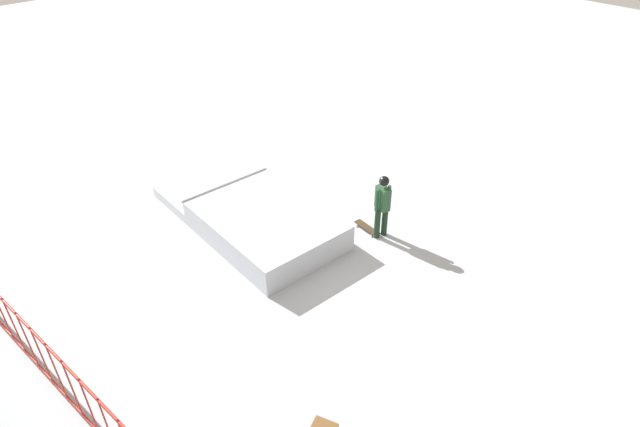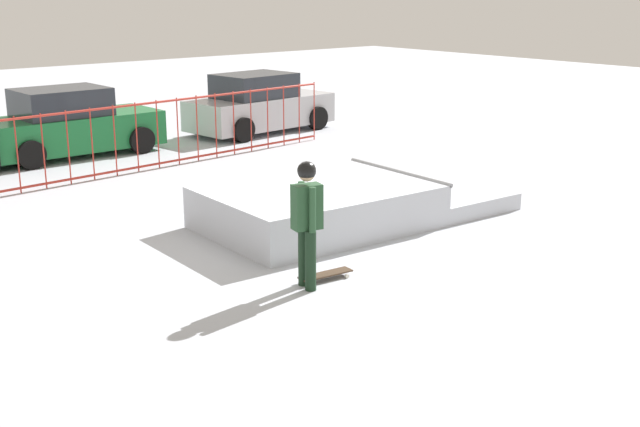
% 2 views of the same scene
% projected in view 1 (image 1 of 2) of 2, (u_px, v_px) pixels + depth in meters
% --- Properties ---
extents(ground_plane, '(60.00, 60.00, 0.00)m').
position_uv_depth(ground_plane, '(289.00, 242.00, 13.46)').
color(ground_plane, '#B2B7C1').
extents(skate_ramp, '(5.53, 2.89, 0.74)m').
position_uv_depth(skate_ramp, '(255.00, 218.00, 13.75)').
color(skate_ramp, silver).
rests_on(skate_ramp, ground).
extents(skater, '(0.42, 0.43, 1.73)m').
position_uv_depth(skater, '(383.00, 202.00, 13.11)').
color(skater, black).
rests_on(skater, ground).
extents(skateboard, '(0.82, 0.32, 0.09)m').
position_uv_depth(skateboard, '(367.00, 228.00, 13.83)').
color(skateboard, '#3F2D1E').
rests_on(skateboard, ground).
extents(perimeter_fence, '(11.23, 1.10, 1.50)m').
position_uv_depth(perimeter_fence, '(35.00, 348.00, 9.63)').
color(perimeter_fence, '#B22D23').
rests_on(perimeter_fence, ground).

